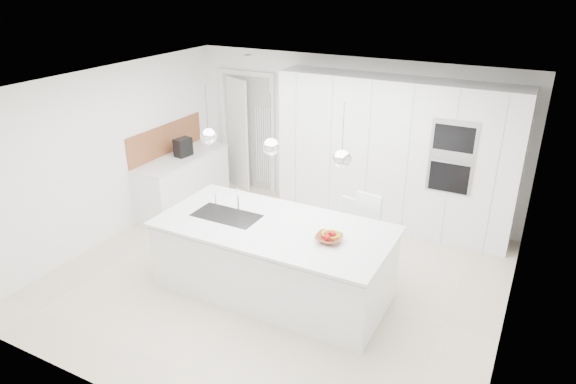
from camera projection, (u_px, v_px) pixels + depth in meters
The scene contains 28 objects.
floor at pixel (277, 277), 6.75m from camera, with size 5.50×5.50×0.00m, color beige.
wall_back at pixel (351, 136), 8.28m from camera, with size 5.50×5.50×0.00m, color white.
wall_left at pixel (110, 155), 7.42m from camera, with size 5.00×5.00×0.00m, color white.
ceiling at pixel (276, 87), 5.75m from camera, with size 5.50×5.50×0.00m, color white.
tall_cabinets at pixel (393, 154), 7.74m from camera, with size 3.60×0.60×2.30m, color white.
oven_stack at pixel (452, 157), 7.02m from camera, with size 0.62×0.04×1.05m, color #A5A5A8, non-canonical shape.
doorway_frame at pixel (248, 133), 9.18m from camera, with size 1.11×0.08×2.13m, color white, non-canonical shape.
hallway_door at pixel (235, 133), 9.25m from camera, with size 0.82×0.04×2.00m, color white.
radiator at pixel (263, 145), 9.10m from camera, with size 0.32×0.04×1.40m, color white, non-canonical shape.
left_base_cabinets at pixel (184, 183), 8.59m from camera, with size 0.60×1.80×0.86m, color white.
left_worktop at pixel (181, 157), 8.42m from camera, with size 0.62×1.82×0.04m, color white.
oak_backsplash at pixel (166, 139), 8.43m from camera, with size 0.02×1.80×0.50m, color #965631.
island_base at pixel (273, 261), 6.29m from camera, with size 2.80×1.20×0.86m, color white.
island_worktop at pixel (274, 226), 6.15m from camera, with size 2.84×1.40×0.04m, color white.
island_sink at pixel (227, 221), 6.41m from camera, with size 0.84×0.44×0.18m, color #3F3F42, non-canonical shape.
island_tap at pixel (238, 199), 6.46m from camera, with size 0.02×0.02×0.30m, color white.
pendant_left at pixel (208, 136), 6.07m from camera, with size 0.20×0.20×0.20m, color white.
pendant_mid at pixel (271, 147), 5.70m from camera, with size 0.20×0.20×0.20m, color white.
pendant_right at pixel (342, 159), 5.34m from camera, with size 0.20×0.20×0.20m, color white.
fruit_bowl at pixel (329, 238), 5.76m from camera, with size 0.30×0.30×0.07m, color #965631.
espresso_machine at pixel (183, 147), 8.37m from camera, with size 0.18×0.28×0.30m, color black.
bar_stool_left at pixel (347, 235), 6.79m from camera, with size 0.32×0.44×0.96m, color white, non-canonical shape.
bar_stool_right at pixel (363, 239), 6.51m from camera, with size 0.37×0.52×1.13m, color white, non-canonical shape.
apple_a at pixel (327, 238), 5.70m from camera, with size 0.08×0.08×0.08m, color #A30E11.
apple_b at pixel (333, 235), 5.77m from camera, with size 0.07×0.07×0.07m, color #A30E11.
apple_c at pixel (331, 234), 5.79m from camera, with size 0.08×0.08×0.08m, color #A30E11.
apple_extra_3 at pixel (325, 236), 5.74m from camera, with size 0.08×0.08×0.08m, color #A30E11.
banana_bunch at pixel (331, 234), 5.70m from camera, with size 0.21×0.21×0.03m, color yellow.
Camera 1 is at (2.79, -5.02, 3.71)m, focal length 32.00 mm.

